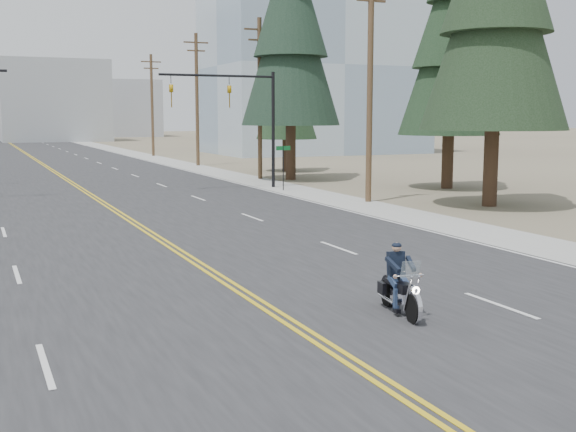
# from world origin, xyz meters

# --- Properties ---
(ground_plane) EXTENTS (400.00, 400.00, 0.00)m
(ground_plane) POSITION_xyz_m (0.00, 0.00, 0.00)
(ground_plane) COLOR #776D56
(ground_plane) RESTS_ON ground
(road) EXTENTS (20.00, 200.00, 0.01)m
(road) POSITION_xyz_m (0.00, 70.00, 0.01)
(road) COLOR #303033
(road) RESTS_ON ground
(sidewalk_right) EXTENTS (3.00, 200.00, 0.01)m
(sidewalk_right) POSITION_xyz_m (11.50, 70.00, 0.01)
(sidewalk_right) COLOR #A5A5A0
(sidewalk_right) RESTS_ON ground
(traffic_mast_right) EXTENTS (7.10, 0.26, 7.00)m
(traffic_mast_right) POSITION_xyz_m (8.98, 32.00, 4.94)
(traffic_mast_right) COLOR black
(traffic_mast_right) RESTS_ON ground
(street_sign) EXTENTS (0.90, 0.06, 2.62)m
(street_sign) POSITION_xyz_m (10.80, 30.00, 1.80)
(street_sign) COLOR black
(street_sign) RESTS_ON ground
(utility_pole_b) EXTENTS (2.20, 0.30, 11.50)m
(utility_pole_b) POSITION_xyz_m (12.50, 23.00, 5.98)
(utility_pole_b) COLOR brown
(utility_pole_b) RESTS_ON ground
(utility_pole_c) EXTENTS (2.20, 0.30, 11.00)m
(utility_pole_c) POSITION_xyz_m (12.50, 38.00, 5.73)
(utility_pole_c) COLOR brown
(utility_pole_c) RESTS_ON ground
(utility_pole_d) EXTENTS (2.20, 0.30, 11.50)m
(utility_pole_d) POSITION_xyz_m (12.50, 53.00, 5.98)
(utility_pole_d) COLOR brown
(utility_pole_d) RESTS_ON ground
(utility_pole_e) EXTENTS (2.20, 0.30, 11.00)m
(utility_pole_e) POSITION_xyz_m (12.50, 70.00, 5.73)
(utility_pole_e) COLOR brown
(utility_pole_e) RESTS_ON ground
(glass_building) EXTENTS (24.00, 16.00, 20.00)m
(glass_building) POSITION_xyz_m (32.00, 70.00, 10.00)
(glass_building) COLOR #9EB5CC
(glass_building) RESTS_ON ground
(haze_bldg_b) EXTENTS (18.00, 14.00, 14.00)m
(haze_bldg_b) POSITION_xyz_m (8.00, 125.00, 7.00)
(haze_bldg_b) COLOR #ADB2B7
(haze_bldg_b) RESTS_ON ground
(haze_bldg_c) EXTENTS (16.00, 12.00, 18.00)m
(haze_bldg_c) POSITION_xyz_m (40.00, 110.00, 9.00)
(haze_bldg_c) COLOR #B7BCC6
(haze_bldg_c) RESTS_ON ground
(haze_bldg_e) EXTENTS (14.00, 14.00, 12.00)m
(haze_bldg_e) POSITION_xyz_m (25.00, 150.00, 6.00)
(haze_bldg_e) COLOR #B7BCC6
(haze_bldg_e) RESTS_ON ground
(motorcyclist) EXTENTS (1.20, 2.14, 1.58)m
(motorcyclist) POSITION_xyz_m (2.51, 4.34, 0.79)
(motorcyclist) COLOR black
(motorcyclist) RESTS_ON ground
(conifer_mid) EXTENTS (6.07, 6.07, 16.20)m
(conifer_mid) POSITION_xyz_m (20.49, 27.30, 9.30)
(conifer_mid) COLOR #382619
(conifer_mid) RESTS_ON ground
(conifer_tall) EXTENTS (6.74, 6.74, 18.72)m
(conifer_tall) POSITION_xyz_m (14.23, 36.63, 10.75)
(conifer_tall) COLOR #382619
(conifer_tall) RESTS_ON ground
(conifer_far) EXTENTS (4.81, 4.81, 12.88)m
(conifer_far) POSITION_xyz_m (17.08, 43.83, 7.39)
(conifer_far) COLOR #382619
(conifer_far) RESTS_ON ground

